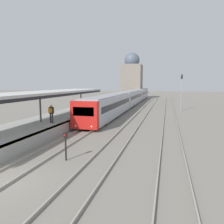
# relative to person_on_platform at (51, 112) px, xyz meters

# --- Properties ---
(track_middle_line) EXTENTS (1.50, 120.00, 0.15)m
(track_middle_line) POSITION_rel_person_on_platform_xyz_m (6.71, -9.85, -1.81)
(track_middle_line) COLOR gray
(track_middle_line) RESTS_ON ground_plane
(track_right_line) EXTENTS (1.51, 120.00, 0.15)m
(track_right_line) POSITION_rel_person_on_platform_xyz_m (10.61, -9.85, -1.81)
(track_right_line) COLOR gray
(track_right_line) RESTS_ON ground_plane
(platform_canopy) EXTENTS (4.00, 24.82, 2.82)m
(platform_canopy) POSITION_rel_person_on_platform_xyz_m (-1.22, 0.26, 1.71)
(platform_canopy) COLOR beige
(platform_canopy) RESTS_ON station_platform
(person_on_platform) EXTENTS (0.40, 0.40, 1.66)m
(person_on_platform) POSITION_rel_person_on_platform_xyz_m (0.00, 0.00, 0.00)
(person_on_platform) COLOR #2D2D33
(person_on_platform) RESTS_ON station_platform
(train_near) EXTENTS (2.64, 52.14, 2.98)m
(train_near) POSITION_rel_person_on_platform_xyz_m (2.81, 26.87, -0.23)
(train_near) COLOR red
(train_near) RESTS_ON ground_plane
(signal_post_near) EXTENTS (0.20, 0.21, 1.70)m
(signal_post_near) POSITION_rel_person_on_platform_xyz_m (4.57, -6.43, -0.83)
(signal_post_near) COLOR black
(signal_post_near) RESTS_ON ground_plane
(signal_mast_far) EXTENTS (0.28, 0.29, 5.91)m
(signal_mast_far) POSITION_rel_person_on_platform_xyz_m (12.37, 19.44, 1.77)
(signal_mast_far) COLOR gray
(signal_mast_far) RESTS_ON ground_plane
(distant_domed_building) EXTENTS (5.70, 5.70, 13.28)m
(distant_domed_building) POSITION_rel_person_on_platform_xyz_m (-0.03, 46.07, 4.33)
(distant_domed_building) COLOR slate
(distant_domed_building) RESTS_ON ground_plane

